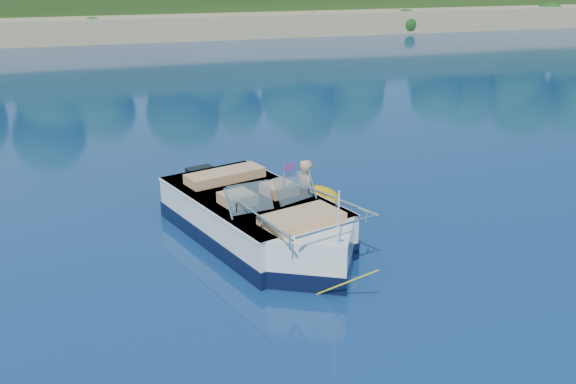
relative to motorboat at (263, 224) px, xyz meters
name	(u,v)px	position (x,y,z in m)	size (l,w,h in m)	color
ground	(480,297)	(2.85, -3.01, -0.38)	(160.00, 160.00, 0.00)	#091E44
motorboat	(263,224)	(0.00, 0.00, 0.00)	(3.22, 5.71, 1.97)	white
tow_tube	(307,201)	(1.42, 1.64, -0.28)	(1.73, 1.73, 0.39)	#E69E07
boy	(304,204)	(1.37, 1.73, -0.38)	(0.57, 0.38, 1.58)	tan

